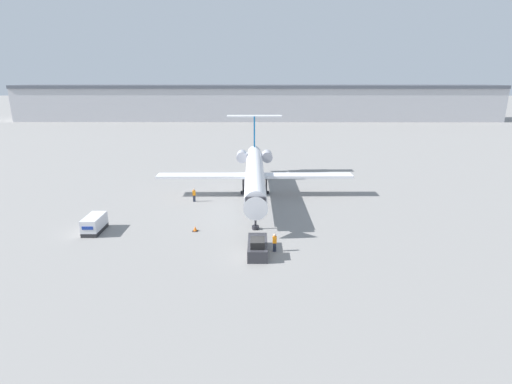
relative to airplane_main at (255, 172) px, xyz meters
name	(u,v)px	position (x,y,z in m)	size (l,w,h in m)	color
ground_plane	(255,256)	(0.23, -20.28, -3.55)	(600.00, 600.00, 0.00)	gray
terminal_building	(258,102)	(0.23, 99.72, 3.01)	(180.00, 16.80, 13.06)	#B2B2B7
airplane_main	(255,172)	(0.00, 0.00, 0.00)	(28.02, 31.22, 10.11)	white
pushback_tug	(258,247)	(0.44, -19.59, -2.84)	(1.91, 4.78, 1.89)	#2D2D33
luggage_cart	(94,224)	(-17.72, -14.08, -2.62)	(1.72, 3.66, 1.84)	#232326
worker_near_tug	(275,242)	(2.12, -19.12, -2.55)	(0.40, 0.26, 1.87)	#232838
worker_by_wing	(194,195)	(-8.33, -3.05, -2.56)	(0.40, 0.26, 1.86)	#232838
traffic_cone_left	(195,229)	(-6.57, -13.83, -3.27)	(0.60, 0.60, 0.59)	black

